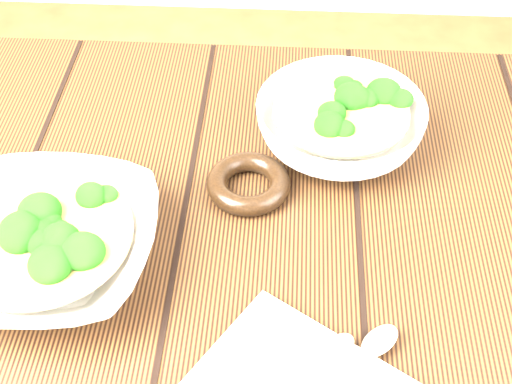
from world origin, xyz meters
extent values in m
cube|color=#3B2511|center=(0.00, 0.00, 0.73)|extent=(1.20, 0.80, 0.04)
imported|color=silver|center=(-0.15, -0.03, 0.78)|extent=(0.24, 0.24, 0.06)
cylinder|color=#9E8347|center=(-0.15, -0.03, 0.80)|extent=(0.19, 0.19, 0.00)
ellipsoid|color=#1A6616|center=(-0.13, -0.02, 0.80)|extent=(0.04, 0.04, 0.03)
ellipsoid|color=#1A6616|center=(-0.13, 0.01, 0.80)|extent=(0.04, 0.04, 0.03)
ellipsoid|color=#1A6616|center=(-0.16, 0.03, 0.80)|extent=(0.04, 0.04, 0.03)
ellipsoid|color=#1A6616|center=(-0.17, -0.01, 0.80)|extent=(0.04, 0.04, 0.03)
ellipsoid|color=#1A6616|center=(-0.16, -0.06, 0.80)|extent=(0.04, 0.04, 0.03)
ellipsoid|color=#1A6616|center=(-0.13, -0.07, 0.80)|extent=(0.04, 0.04, 0.03)
ellipsoid|color=#1A6616|center=(-0.09, -0.05, 0.80)|extent=(0.04, 0.04, 0.03)
imported|color=silver|center=(0.16, 0.18, 0.78)|extent=(0.27, 0.27, 0.06)
cylinder|color=#9E8347|center=(0.16, 0.18, 0.80)|extent=(0.17, 0.17, 0.00)
ellipsoid|color=#1A6616|center=(0.18, 0.19, 0.81)|extent=(0.04, 0.03, 0.03)
ellipsoid|color=#1A6616|center=(0.17, 0.22, 0.81)|extent=(0.04, 0.03, 0.03)
ellipsoid|color=#1A6616|center=(0.12, 0.22, 0.81)|extent=(0.04, 0.03, 0.03)
ellipsoid|color=#1A6616|center=(0.14, 0.18, 0.81)|extent=(0.04, 0.03, 0.03)
ellipsoid|color=#1A6616|center=(0.15, 0.15, 0.81)|extent=(0.04, 0.03, 0.03)
ellipsoid|color=#1A6616|center=(0.20, 0.15, 0.81)|extent=(0.04, 0.03, 0.03)
torus|color=black|center=(0.05, 0.10, 0.76)|extent=(0.12, 0.12, 0.02)
ellipsoid|color=#BBB6A5|center=(0.15, -0.12, 0.76)|extent=(0.05, 0.05, 0.01)
ellipsoid|color=#BBB6A5|center=(0.19, -0.11, 0.76)|extent=(0.05, 0.05, 0.01)
camera|label=1|loc=(0.10, -0.50, 1.35)|focal=50.00mm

